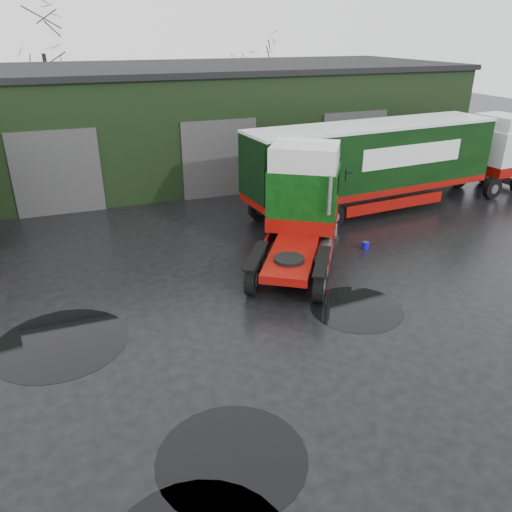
{
  "coord_description": "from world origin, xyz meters",
  "views": [
    {
      "loc": [
        -5.35,
        -10.87,
        8.15
      ],
      "look_at": [
        -0.33,
        2.42,
        1.7
      ],
      "focal_mm": 35.0,
      "sensor_mm": 36.0,
      "label": 1
    }
  ],
  "objects": [
    {
      "name": "ground",
      "position": [
        0.0,
        0.0,
        0.0
      ],
      "size": [
        100.0,
        100.0,
        0.0
      ],
      "primitive_type": "plane",
      "color": "black"
    },
    {
      "name": "lorry_right",
      "position": [
        8.0,
        9.0,
        2.14
      ],
      "size": [
        16.48,
        4.23,
        4.28
      ],
      "primitive_type": null,
      "rotation": [
        0.0,
        0.0,
        -1.48
      ],
      "color": "silver",
      "rests_on": "ground"
    },
    {
      "name": "warehouse",
      "position": [
        2.0,
        20.0,
        3.16
      ],
      "size": [
        32.4,
        12.4,
        6.3
      ],
      "color": "black",
      "rests_on": "ground"
    },
    {
      "name": "puddle_1",
      "position": [
        2.56,
        0.96,
        0.0
      ],
      "size": [
        2.99,
        2.99,
        0.01
      ],
      "primitive_type": "cylinder",
      "color": "black",
      "rests_on": "ground"
    },
    {
      "name": "tree_back_b",
      "position": [
        10.0,
        30.0,
        3.75
      ],
      "size": [
        4.4,
        4.4,
        7.5
      ],
      "primitive_type": null,
      "color": "black",
      "rests_on": "ground"
    },
    {
      "name": "tree_back_a",
      "position": [
        -6.0,
        30.0,
        4.75
      ],
      "size": [
        4.4,
        4.4,
        9.5
      ],
      "primitive_type": null,
      "color": "black",
      "rests_on": "ground"
    },
    {
      "name": "puddle_4",
      "position": [
        -3.1,
        -3.47,
        0.0
      ],
      "size": [
        3.2,
        3.2,
        0.01
      ],
      "primitive_type": "cylinder",
      "color": "black",
      "rests_on": "ground"
    },
    {
      "name": "wash_bucket",
      "position": [
        5.44,
        5.06,
        0.14
      ],
      "size": [
        0.32,
        0.32,
        0.28
      ],
      "primitive_type": "cylinder",
      "rotation": [
        0.0,
        0.0,
        0.08
      ],
      "color": "#1108BA",
      "rests_on": "ground"
    },
    {
      "name": "hero_tractor",
      "position": [
        2.03,
        4.5,
        2.15
      ],
      "size": [
        6.21,
        7.4,
        4.29
      ],
      "primitive_type": null,
      "rotation": [
        0.0,
        0.0,
        -0.57
      ],
      "color": "#09370B",
      "rests_on": "ground"
    },
    {
      "name": "puddle_2",
      "position": [
        -6.35,
        2.26,
        0.0
      ],
      "size": [
        3.78,
        3.78,
        0.01
      ],
      "primitive_type": "cylinder",
      "color": "black",
      "rests_on": "ground"
    }
  ]
}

